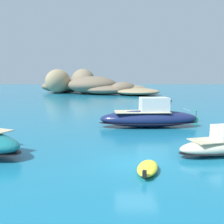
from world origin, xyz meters
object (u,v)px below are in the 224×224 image
(channel_buoy, at_px, (197,118))
(islet_small, at_px, (125,90))
(motorboat_navy, at_px, (151,117))
(dinghy_tender, at_px, (149,168))
(islet_large, at_px, (77,84))

(channel_buoy, bearing_deg, islet_small, 97.15)
(islet_small, xyz_separation_m, channel_buoy, (6.39, -50.91, -1.07))
(motorboat_navy, bearing_deg, islet_small, 90.34)
(islet_small, xyz_separation_m, dinghy_tender, (-1.68, -67.82, -1.18))
(islet_large, relative_size, motorboat_navy, 3.00)
(islet_small, height_order, channel_buoy, islet_small)
(islet_small, relative_size, dinghy_tender, 9.09)
(motorboat_navy, relative_size, channel_buoy, 7.20)
(islet_small, bearing_deg, channel_buoy, -82.85)
(islet_large, bearing_deg, dinghy_tender, -79.24)
(islet_small, bearing_deg, motorboat_navy, -89.66)
(islet_small, distance_m, motorboat_navy, 54.47)
(islet_large, height_order, dinghy_tender, islet_large)
(islet_small, bearing_deg, dinghy_tender, -91.42)
(islet_large, height_order, channel_buoy, islet_large)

